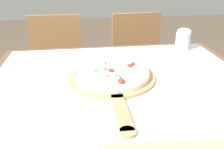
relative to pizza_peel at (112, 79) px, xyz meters
The scene contains 7 objects.
dining_table 0.13m from the pizza_peel, 42.83° to the right, with size 1.17×1.01×0.76m.
towel_cloth 0.06m from the pizza_peel, 42.83° to the right, with size 1.09×0.93×0.00m.
pizza_peel is the anchor object (origin of this frame).
pizza 0.03m from the pizza_peel, 89.03° to the left, with size 0.33×0.33×0.04m.
chair_left 0.89m from the pizza_peel, 111.80° to the left, with size 0.40×0.40×0.88m.
chair_right 0.89m from the pizza_peel, 68.28° to the left, with size 0.44×0.44×0.88m.
flour_cup 0.57m from the pizza_peel, 37.30° to the left, with size 0.08×0.08×0.12m.
Camera 1 is at (-0.16, -0.85, 1.21)m, focal length 38.00 mm.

